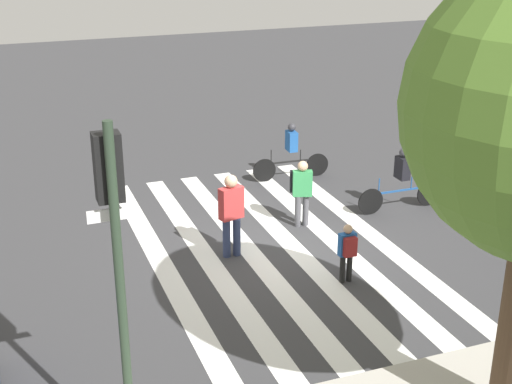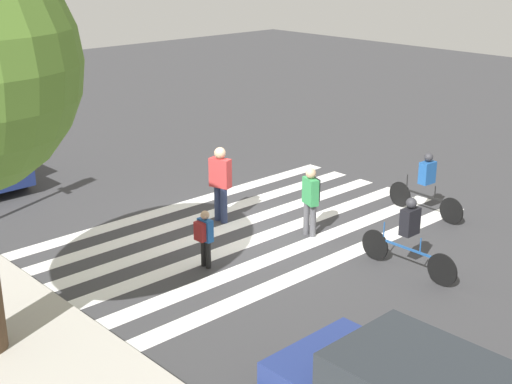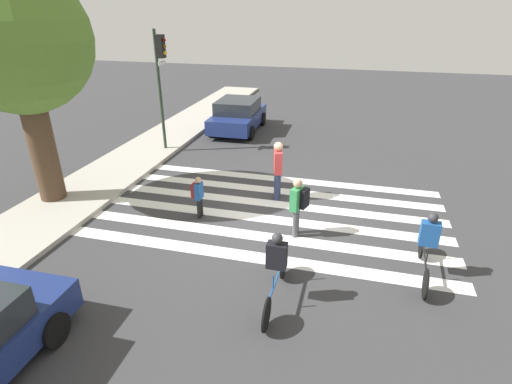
% 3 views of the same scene
% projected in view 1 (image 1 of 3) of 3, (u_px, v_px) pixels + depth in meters
% --- Properties ---
extents(ground_plane, '(60.00, 60.00, 0.00)m').
position_uv_depth(ground_plane, '(270.00, 248.00, 15.86)').
color(ground_plane, '#38383A').
extents(crosswalk_stripes, '(5.36, 10.00, 0.01)m').
position_uv_depth(crosswalk_stripes, '(270.00, 248.00, 15.85)').
color(crosswalk_stripes, white).
rests_on(crosswalk_stripes, ground_plane).
extents(traffic_light, '(0.60, 0.50, 4.79)m').
position_uv_depth(traffic_light, '(115.00, 234.00, 8.54)').
color(traffic_light, '#283828').
rests_on(traffic_light, ground_plane).
extents(pedestrian_adult_yellow_jacket, '(0.56, 0.36, 1.86)m').
position_uv_depth(pedestrian_adult_yellow_jacket, '(231.00, 211.00, 15.11)').
color(pedestrian_adult_yellow_jacket, navy).
rests_on(pedestrian_adult_yellow_jacket, ground_plane).
extents(pedestrian_adult_blue_shirt, '(0.35, 0.30, 1.25)m').
position_uv_depth(pedestrian_adult_blue_shirt, '(348.00, 249.00, 14.12)').
color(pedestrian_adult_blue_shirt, black).
rests_on(pedestrian_adult_blue_shirt, ground_plane).
extents(pedestrian_adult_tall_backpack, '(0.49, 0.47, 1.62)m').
position_uv_depth(pedestrian_adult_tall_backpack, '(301.00, 188.00, 16.66)').
color(pedestrian_adult_tall_backpack, '#4C4C51').
rests_on(pedestrian_adult_tall_backpack, ground_plane).
extents(cyclist_far_lane, '(2.34, 0.40, 1.62)m').
position_uv_depth(cyclist_far_lane, '(402.00, 177.00, 17.58)').
color(cyclist_far_lane, black).
rests_on(cyclist_far_lane, ground_plane).
extents(cyclist_near_curb, '(2.22, 0.41, 1.61)m').
position_uv_depth(cyclist_near_curb, '(291.00, 149.00, 19.68)').
color(cyclist_near_curb, black).
rests_on(cyclist_near_curb, ground_plane).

